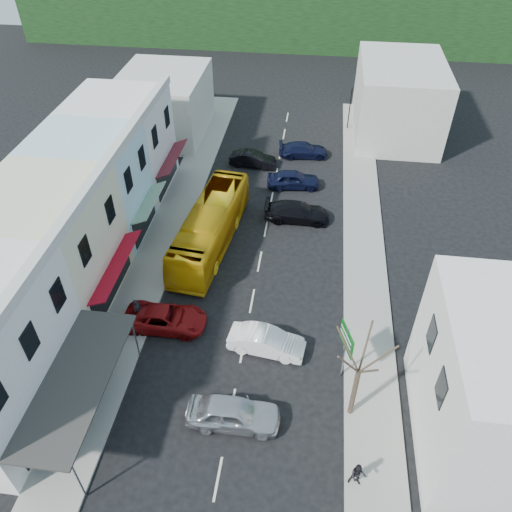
{
  "coord_description": "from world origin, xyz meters",
  "views": [
    {
      "loc": [
        3.28,
        -18.88,
        23.64
      ],
      "look_at": [
        0.0,
        6.0,
        2.2
      ],
      "focal_mm": 35.0,
      "sensor_mm": 36.0,
      "label": 1
    }
  ],
  "objects": [
    {
      "name": "sidewalk_right",
      "position": [
        7.5,
        10.0,
        0.07
      ],
      "size": [
        3.0,
        52.0,
        0.15
      ],
      "primitive_type": "cube",
      "color": "gray",
      "rests_on": "ground"
    },
    {
      "name": "shopfront_row",
      "position": [
        -12.49,
        5.0,
        4.0
      ],
      "size": [
        8.25,
        30.0,
        8.0
      ],
      "color": "silver",
      "rests_on": "ground"
    },
    {
      "name": "car_black_far",
      "position": [
        -2.3,
        21.27,
        0.7
      ],
      "size": [
        4.53,
        2.14,
        1.4
      ],
      "primitive_type": "imported",
      "rotation": [
        0.0,
        0.0,
        1.49
      ],
      "color": "black",
      "rests_on": "ground"
    },
    {
      "name": "car_navy_mid",
      "position": [
        1.64,
        18.18,
        0.7
      ],
      "size": [
        4.57,
        2.27,
        1.4
      ],
      "primitive_type": "imported",
      "rotation": [
        0.0,
        0.0,
        1.68
      ],
      "color": "black",
      "rests_on": "ground"
    },
    {
      "name": "pedestrian_left",
      "position": [
        -6.81,
        1.33,
        1.0
      ],
      "size": [
        0.6,
        0.71,
        1.7
      ],
      "primitive_type": "imported",
      "rotation": [
        0.0,
        0.0,
        1.17
      ],
      "color": "black",
      "rests_on": "sidewalk_left"
    },
    {
      "name": "distant_block_left",
      "position": [
        -12.0,
        27.0,
        3.0
      ],
      "size": [
        8.0,
        10.0,
        6.0
      ],
      "primitive_type": "cube",
      "color": "#B7B2A8",
      "rests_on": "ground"
    },
    {
      "name": "sidewalk_left",
      "position": [
        -7.5,
        10.0,
        0.07
      ],
      "size": [
        3.0,
        52.0,
        0.15
      ],
      "primitive_type": "cube",
      "color": "gray",
      "rests_on": "ground"
    },
    {
      "name": "direction_sign",
      "position": [
        5.8,
        -1.21,
        1.98
      ],
      "size": [
        1.31,
        1.91,
        3.96
      ],
      "primitive_type": null,
      "rotation": [
        0.0,
        0.0,
        0.34
      ],
      "color": "#065111",
      "rests_on": "ground"
    },
    {
      "name": "car_navy_far",
      "position": [
        2.21,
        23.68,
        0.7
      ],
      "size": [
        4.69,
        2.36,
        1.4
      ],
      "primitive_type": "imported",
      "rotation": [
        0.0,
        0.0,
        1.69
      ],
      "color": "black",
      "rests_on": "ground"
    },
    {
      "name": "distant_block_right",
      "position": [
        11.0,
        30.0,
        3.5
      ],
      "size": [
        8.0,
        12.0,
        7.0
      ],
      "primitive_type": "cube",
      "color": "#B7B2A8",
      "rests_on": "ground"
    },
    {
      "name": "street_tree",
      "position": [
        6.3,
        -3.6,
        3.59
      ],
      "size": [
        3.27,
        3.27,
        7.18
      ],
      "primitive_type": null,
      "rotation": [
        0.0,
        0.0,
        -0.23
      ],
      "color": "#34281D",
      "rests_on": "ground"
    },
    {
      "name": "car_white",
      "position": [
        1.4,
        0.07,
        0.7
      ],
      "size": [
        4.59,
        2.33,
        1.4
      ],
      "primitive_type": "imported",
      "rotation": [
        0.0,
        0.0,
        1.45
      ],
      "color": "white",
      "rests_on": "ground"
    },
    {
      "name": "car_red",
      "position": [
        -5.0,
        1.14,
        0.7
      ],
      "size": [
        4.63,
        1.97,
        1.4
      ],
      "primitive_type": "imported",
      "rotation": [
        0.0,
        0.0,
        1.59
      ],
      "color": "maroon",
      "rests_on": "ground"
    },
    {
      "name": "pedestrian_right",
      "position": [
        6.52,
        -7.41,
        1.0
      ],
      "size": [
        0.72,
        0.47,
        1.7
      ],
      "primitive_type": "imported",
      "rotation": [
        0.0,
        0.0,
        -0.04
      ],
      "color": "black",
      "rests_on": "sidewalk_right"
    },
    {
      "name": "bus",
      "position": [
        -3.82,
        9.54,
        1.55
      ],
      "size": [
        3.75,
        11.8,
        3.1
      ],
      "primitive_type": "imported",
      "rotation": [
        0.0,
        0.0,
        -0.11
      ],
      "color": "gold",
      "rests_on": "ground"
    },
    {
      "name": "ground",
      "position": [
        0.0,
        0.0,
        0.0
      ],
      "size": [
        120.0,
        120.0,
        0.0
      ],
      "primitive_type": "plane",
      "color": "black",
      "rests_on": "ground"
    },
    {
      "name": "car_silver",
      "position": [
        0.27,
        -4.91,
        0.7
      ],
      "size": [
        4.43,
        1.87,
        1.4
      ],
      "primitive_type": "imported",
      "rotation": [
        0.0,
        0.0,
        1.59
      ],
      "color": "silver",
      "rests_on": "ground"
    },
    {
      "name": "traffic_signal",
      "position": [
        6.4,
        29.96,
        2.21
      ],
      "size": [
        0.79,
        1.06,
        4.42
      ],
      "primitive_type": null,
      "rotation": [
        0.0,
        0.0,
        2.94
      ],
      "color": "black",
      "rests_on": "ground"
    },
    {
      "name": "car_black_near",
      "position": [
        2.3,
        13.43,
        0.7
      ],
      "size": [
        4.52,
        1.9,
        1.4
      ],
      "primitive_type": "imported",
      "rotation": [
        0.0,
        0.0,
        1.58
      ],
      "color": "black",
      "rests_on": "ground"
    }
  ]
}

